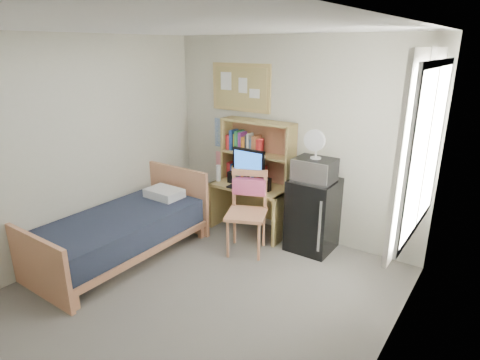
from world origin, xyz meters
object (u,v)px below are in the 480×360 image
Objects in this scene: desk_chair at (246,214)px; monitor at (249,168)px; mini_fridge at (313,215)px; microwave at (315,170)px; desk at (251,208)px; speaker_left at (230,177)px; bulletin_board at (241,88)px; desk_fan at (316,145)px; speaker_right at (268,185)px; bed at (121,236)px.

desk_chair is 1.98× the size of monitor.
desk_chair is at bearing -58.76° from monitor.
mini_fridge is 1.77× the size of monitor.
microwave is (0.92, 0.05, 0.13)m from monitor.
speaker_left is (-0.30, -0.06, 0.41)m from desk.
bulletin_board is at bearing 136.62° from monitor.
mini_fridge is 1.26m from speaker_left.
desk_chair is 1.17m from desk_fan.
monitor is 1.02m from desk_fan.
mini_fridge is 5.30× the size of speaker_right.
bed is (-1.16, -0.98, -0.24)m from desk_chair.
monitor reaches higher than mini_fridge.
desk_chair reaches higher than speaker_left.
speaker_right is at bearing -174.04° from mini_fridge.
bed is at bearing -119.56° from desk.
microwave is at bearing -90.00° from mini_fridge.
desk_chair is (0.29, -0.55, 0.18)m from desk.
monitor is 0.93m from microwave.
monitor is 1.63× the size of desk_fan.
speaker_left is at bearing -178.10° from desk_fan.
speaker_left reaches higher than desk.
mini_fridge is 2.36m from bed.
desk is 0.59m from monitor.
speaker_right is (0.30, 0.00, -0.17)m from monitor.
bed is at bearing -128.48° from speaker_right.
speaker_left is 0.33× the size of microwave.
desk_chair is 1.12× the size of mini_fridge.
monitor is (0.86, 1.47, 0.65)m from bed.
desk is 2.05× the size of monitor.
speaker_right is at bearing -175.87° from desk_fan.
speaker_left is at bearing 117.69° from desk_chair.
desk_fan is at bearing -0.65° from desk.
bed is (-0.86, -1.53, -0.06)m from desk.
bed is 3.84× the size of monitor.
speaker_right is at bearing -175.87° from microwave.
speaker_left is at bearing 180.00° from speaker_right.
desk_fan is at bearing 3.08° from monitor.
monitor is 1.10× the size of microwave.
desk is 0.93m from mini_fridge.
microwave reaches higher than speaker_left.
desk_fan reaches higher than bed.
bed is at bearing -162.85° from desk_chair.
desk_fan reaches higher than monitor.
speaker_left is at bearing 180.00° from monitor.
desk_fan is (0.00, 0.00, 0.30)m from microwave.
microwave is at bearing 17.36° from desk_chair.
desk_chair is 0.52× the size of bed.
monitor is at bearing -0.00° from speaker_left.
desk_chair is at bearing 40.29° from bed.
bed is 11.52× the size of speaker_right.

